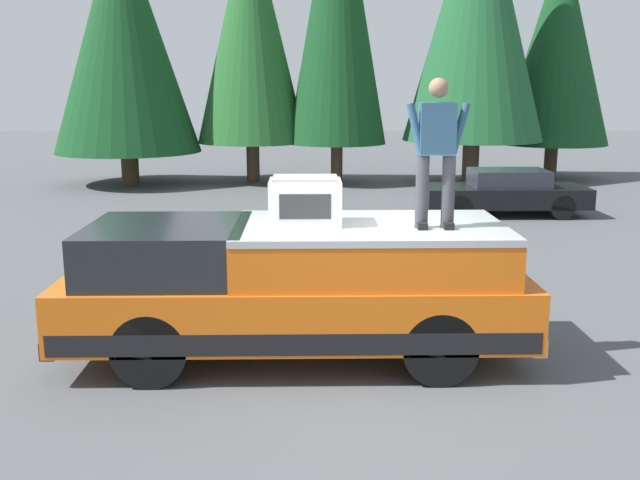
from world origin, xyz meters
name	(u,v)px	position (x,y,z in m)	size (l,w,h in m)	color
ground_plane	(358,370)	(0.00, 0.00, 0.00)	(90.00, 90.00, 0.00)	#4C4F51
pickup_truck	(296,287)	(0.46, 0.72, 0.87)	(2.01, 5.54, 1.65)	orange
compressor_unit	(305,201)	(0.47, 0.61, 1.93)	(0.65, 0.84, 0.56)	white
person_on_truck_bed	(437,149)	(0.21, -0.87, 2.55)	(0.29, 0.72, 1.69)	#333338
parked_car_black	(505,192)	(10.31, -4.46, 0.58)	(1.64, 4.10, 1.16)	black
conifer_far_left	(558,43)	(17.73, -8.08, 4.65)	(3.76, 3.76, 8.12)	#4C3826
conifer_left	(477,8)	(16.36, -4.92, 5.67)	(4.61, 4.61, 9.91)	#4C3826
conifer_center_right	(250,26)	(17.02, 2.43, 5.15)	(3.69, 3.69, 8.97)	#4C3826
conifer_right	(123,34)	(16.41, 6.49, 4.85)	(4.76, 4.76, 8.64)	#4C3826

